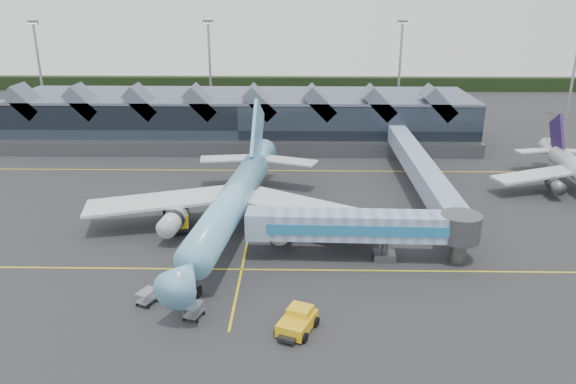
{
  "coord_description": "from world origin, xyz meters",
  "views": [
    {
      "loc": [
        6.14,
        -63.03,
        28.91
      ],
      "look_at": [
        4.88,
        3.39,
        5.0
      ],
      "focal_mm": 35.0,
      "sensor_mm": 36.0,
      "label": 1
    }
  ],
  "objects_px": {
    "fuel_truck": "(175,210)",
    "pushback_tug": "(297,321)",
    "main_airliner": "(234,200)",
    "jet_bridge": "(376,227)"
  },
  "relations": [
    {
      "from": "fuel_truck",
      "to": "pushback_tug",
      "type": "bearing_deg",
      "value": -74.89
    },
    {
      "from": "main_airliner",
      "to": "jet_bridge",
      "type": "xyz_separation_m",
      "value": [
        16.77,
        -7.82,
        -0.23
      ]
    },
    {
      "from": "jet_bridge",
      "to": "pushback_tug",
      "type": "bearing_deg",
      "value": -119.55
    },
    {
      "from": "main_airliner",
      "to": "fuel_truck",
      "type": "distance_m",
      "value": 8.8
    },
    {
      "from": "main_airliner",
      "to": "pushback_tug",
      "type": "relative_size",
      "value": 8.78
    },
    {
      "from": "jet_bridge",
      "to": "pushback_tug",
      "type": "relative_size",
      "value": 5.12
    },
    {
      "from": "fuel_truck",
      "to": "jet_bridge",
      "type": "bearing_deg",
      "value": -40.63
    },
    {
      "from": "pushback_tug",
      "to": "fuel_truck",
      "type": "bearing_deg",
      "value": 146.38
    },
    {
      "from": "jet_bridge",
      "to": "fuel_truck",
      "type": "xyz_separation_m",
      "value": [
        -24.86,
        10.26,
        -2.23
      ]
    },
    {
      "from": "jet_bridge",
      "to": "pushback_tug",
      "type": "height_order",
      "value": "jet_bridge"
    }
  ]
}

